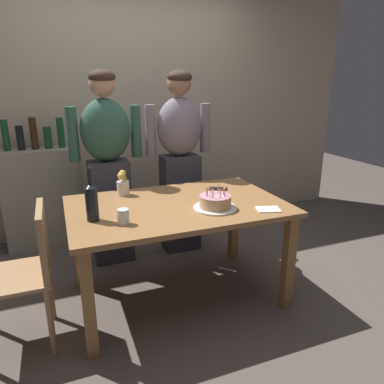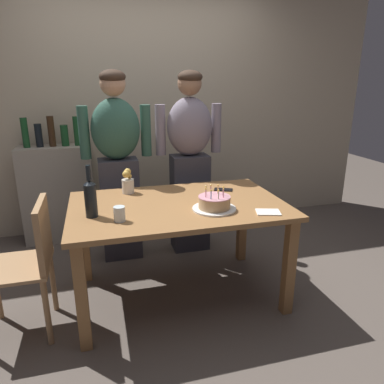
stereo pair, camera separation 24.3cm
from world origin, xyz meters
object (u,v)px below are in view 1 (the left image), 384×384
object	(u,v)px
person_man_bearded	(108,166)
dining_chair	(29,266)
cell_phone	(218,189)
person_woman_cardigan	(180,160)
birthday_cake	(215,203)
flower_vase	(123,184)
napkin_stack	(268,209)
water_glass_near	(123,217)
wine_bottle	(92,201)

from	to	relation	value
person_man_bearded	dining_chair	bearing A→B (deg)	55.27
cell_phone	person_woman_cardigan	xyz separation A→B (m)	(-0.13, 0.55, 0.13)
birthday_cake	flower_vase	xyz separation A→B (m)	(-0.52, 0.53, 0.04)
napkin_stack	dining_chair	distance (m)	1.55
water_glass_near	wine_bottle	size ratio (longest dim) A/B	0.28
cell_phone	water_glass_near	bearing A→B (deg)	-126.93
birthday_cake	person_man_bearded	world-z (taller)	person_man_bearded
wine_bottle	person_man_bearded	distance (m)	0.90
flower_vase	person_woman_cardigan	bearing A→B (deg)	35.08
wine_bottle	napkin_stack	xyz separation A→B (m)	(1.12, -0.23, -0.13)
flower_vase	wine_bottle	bearing A→B (deg)	-121.27
napkin_stack	person_man_bearded	bearing A→B (deg)	128.76
birthday_cake	water_glass_near	world-z (taller)	birthday_cake
person_man_bearded	cell_phone	bearing A→B (deg)	144.70
water_glass_near	napkin_stack	bearing A→B (deg)	-6.43
water_glass_near	napkin_stack	world-z (taller)	water_glass_near
cell_phone	person_man_bearded	bearing A→B (deg)	169.75
water_glass_near	flower_vase	size ratio (longest dim) A/B	0.49
flower_vase	water_glass_near	bearing A→B (deg)	-100.57
birthday_cake	wine_bottle	world-z (taller)	wine_bottle
water_glass_near	dining_chair	xyz separation A→B (m)	(-0.56, 0.10, -0.27)
cell_phone	napkin_stack	distance (m)	0.57
napkin_stack	dining_chair	world-z (taller)	dining_chair
person_woman_cardigan	dining_chair	bearing A→B (deg)	35.29
napkin_stack	dining_chair	bearing A→B (deg)	172.29
cell_phone	flower_vase	world-z (taller)	flower_vase
wine_bottle	person_woman_cardigan	distance (m)	1.24
water_glass_near	person_woman_cardigan	bearing A→B (deg)	54.50
cell_phone	napkin_stack	xyz separation A→B (m)	(0.11, -0.56, 0.00)
birthday_cake	dining_chair	size ratio (longest dim) A/B	0.34
napkin_stack	flower_vase	bearing A→B (deg)	141.14
water_glass_near	napkin_stack	xyz separation A→B (m)	(0.95, -0.11, -0.04)
water_glass_near	person_woman_cardigan	world-z (taller)	person_woman_cardigan
water_glass_near	napkin_stack	size ratio (longest dim) A/B	0.61
water_glass_near	person_woman_cardigan	xyz separation A→B (m)	(0.71, 1.00, 0.09)
wine_bottle	person_woman_cardigan	size ratio (longest dim) A/B	0.20
wine_bottle	cell_phone	size ratio (longest dim) A/B	2.34
flower_vase	person_woman_cardigan	world-z (taller)	person_woman_cardigan
birthday_cake	person_woman_cardigan	distance (m)	0.96
wine_bottle	person_man_bearded	bearing A→B (deg)	75.31
wine_bottle	flower_vase	size ratio (longest dim) A/B	1.75
water_glass_near	person_woman_cardigan	size ratio (longest dim) A/B	0.06
flower_vase	person_man_bearded	bearing A→B (deg)	95.79
flower_vase	birthday_cake	bearing A→B (deg)	-45.29
person_man_bearded	person_woman_cardigan	world-z (taller)	same
napkin_stack	person_woman_cardigan	size ratio (longest dim) A/B	0.09
birthday_cake	person_man_bearded	size ratio (longest dim) A/B	0.18
napkin_stack	flower_vase	distance (m)	1.09
wine_bottle	napkin_stack	world-z (taller)	wine_bottle
wine_bottle	napkin_stack	distance (m)	1.15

